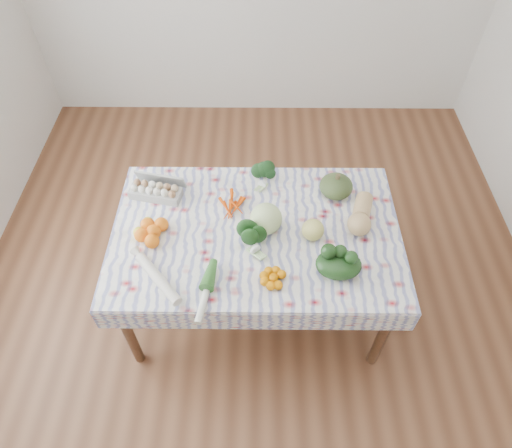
# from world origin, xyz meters

# --- Properties ---
(ground) EXTENTS (4.50, 4.50, 0.00)m
(ground) POSITION_xyz_m (0.00, 0.00, 0.00)
(ground) COLOR brown
(ground) RESTS_ON ground
(dining_table) EXTENTS (1.60, 1.00, 0.75)m
(dining_table) POSITION_xyz_m (0.00, 0.00, 0.68)
(dining_table) COLOR brown
(dining_table) RESTS_ON ground
(tablecloth) EXTENTS (1.66, 1.06, 0.01)m
(tablecloth) POSITION_xyz_m (0.00, 0.00, 0.76)
(tablecloth) COLOR white
(tablecloth) RESTS_ON dining_table
(egg_carton) EXTENTS (0.33, 0.19, 0.08)m
(egg_carton) POSITION_xyz_m (-0.61, 0.26, 0.80)
(egg_carton) COLOR #ADACA8
(egg_carton) RESTS_ON tablecloth
(carrot_bunch) EXTENTS (0.19, 0.18, 0.03)m
(carrot_bunch) POSITION_xyz_m (-0.13, 0.20, 0.78)
(carrot_bunch) COLOR #DD4504
(carrot_bunch) RESTS_ON tablecloth
(kale_bunch) EXTENTS (0.18, 0.17, 0.12)m
(kale_bunch) POSITION_xyz_m (0.05, 0.38, 0.82)
(kale_bunch) COLOR #173B18
(kale_bunch) RESTS_ON tablecloth
(kabocha_squash) EXTENTS (0.22, 0.22, 0.13)m
(kabocha_squash) POSITION_xyz_m (0.48, 0.30, 0.83)
(kabocha_squash) COLOR #3C4E26
(kabocha_squash) RESTS_ON tablecloth
(cabbage) EXTENTS (0.22, 0.22, 0.18)m
(cabbage) POSITION_xyz_m (0.06, 0.01, 0.85)
(cabbage) COLOR #BDD688
(cabbage) RESTS_ON tablecloth
(butternut_squash) EXTENTS (0.21, 0.32, 0.13)m
(butternut_squash) POSITION_xyz_m (0.60, 0.08, 0.83)
(butternut_squash) COLOR tan
(butternut_squash) RESTS_ON tablecloth
(orange_cluster) EXTENTS (0.32, 0.32, 0.09)m
(orange_cluster) POSITION_xyz_m (-0.58, -0.05, 0.81)
(orange_cluster) COLOR orange
(orange_cluster) RESTS_ON tablecloth
(broccoli) EXTENTS (0.21, 0.21, 0.11)m
(broccoli) POSITION_xyz_m (-0.03, -0.13, 0.82)
(broccoli) COLOR #1A4417
(broccoli) RESTS_ON tablecloth
(mandarin_cluster) EXTENTS (0.21, 0.21, 0.05)m
(mandarin_cluster) POSITION_xyz_m (0.09, -0.34, 0.79)
(mandarin_cluster) COLOR orange
(mandarin_cluster) RESTS_ON tablecloth
(grapefruit) EXTENTS (0.15, 0.15, 0.13)m
(grapefruit) POSITION_xyz_m (0.32, -0.04, 0.82)
(grapefruit) COLOR #D8CF65
(grapefruit) RESTS_ON tablecloth
(spinach_bag) EXTENTS (0.30, 0.28, 0.11)m
(spinach_bag) POSITION_xyz_m (0.44, -0.27, 0.82)
(spinach_bag) COLOR black
(spinach_bag) RESTS_ON tablecloth
(daikon) EXTENTS (0.29, 0.33, 0.06)m
(daikon) POSITION_xyz_m (-0.51, -0.35, 0.79)
(daikon) COLOR silver
(daikon) RESTS_ON tablecloth
(leek) EXTENTS (0.09, 0.36, 0.04)m
(leek) POSITION_xyz_m (-0.25, -0.43, 0.78)
(leek) COLOR white
(leek) RESTS_ON tablecloth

